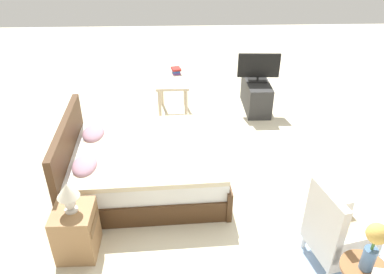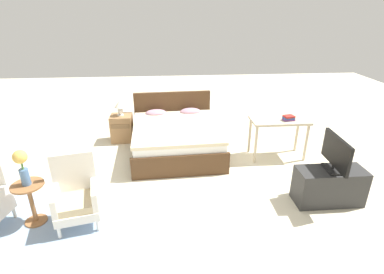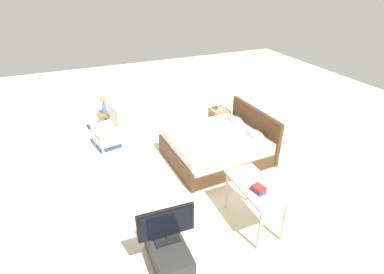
{
  "view_description": "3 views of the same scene",
  "coord_description": "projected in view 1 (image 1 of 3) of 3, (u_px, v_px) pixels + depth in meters",
  "views": [
    {
      "loc": [
        -3.89,
        0.5,
        3.11
      ],
      "look_at": [
        0.14,
        0.35,
        0.67
      ],
      "focal_mm": 35.0,
      "sensor_mm": 36.0,
      "label": 1
    },
    {
      "loc": [
        -0.05,
        -4.38,
        2.64
      ],
      "look_at": [
        0.3,
        -0.02,
        0.73
      ],
      "focal_mm": 28.0,
      "sensor_mm": 36.0,
      "label": 2
    },
    {
      "loc": [
        4.81,
        -1.65,
        3.52
      ],
      "look_at": [
        0.33,
        0.27,
        0.8
      ],
      "focal_mm": 28.0,
      "sensor_mm": 36.0,
      "label": 3
    }
  ],
  "objects": [
    {
      "name": "armchair_by_window_right",
      "position": [
        336.0,
        234.0,
        3.69
      ],
      "size": [
        0.64,
        0.64,
        0.92
      ],
      "color": "white",
      "rests_on": "floor_rug"
    },
    {
      "name": "book_stack",
      "position": [
        176.0,
        71.0,
        6.32
      ],
      "size": [
        0.22,
        0.18,
        0.09
      ],
      "color": "#66387A",
      "rests_on": "vanity_desk"
    },
    {
      "name": "vanity_desk",
      "position": [
        173.0,
        83.0,
        6.28
      ],
      "size": [
        1.04,
        0.52,
        0.75
      ],
      "color": "beige",
      "rests_on": "ground_plane"
    },
    {
      "name": "ground_plane",
      "position": [
        219.0,
        185.0,
        4.95
      ],
      "size": [
        16.0,
        16.0,
        0.0
      ],
      "primitive_type": "plane",
      "color": "beige"
    },
    {
      "name": "tv_stand",
      "position": [
        256.0,
        95.0,
        6.74
      ],
      "size": [
        0.96,
        0.4,
        0.53
      ],
      "color": "#2D2D2D",
      "rests_on": "ground_plane"
    },
    {
      "name": "tv_flatscreen",
      "position": [
        259.0,
        67.0,
        6.47
      ],
      "size": [
        0.22,
        0.72,
        0.5
      ],
      "color": "black",
      "rests_on": "tv_stand"
    },
    {
      "name": "flower_vase",
      "position": [
        374.0,
        243.0,
        2.94
      ],
      "size": [
        0.17,
        0.17,
        0.48
      ],
      "color": "#4C709E",
      "rests_on": "side_table"
    },
    {
      "name": "nightstand",
      "position": [
        76.0,
        231.0,
        3.85
      ],
      "size": [
        0.44,
        0.41,
        0.56
      ],
      "color": "#997047",
      "rests_on": "ground_plane"
    },
    {
      "name": "bed",
      "position": [
        143.0,
        165.0,
        4.83
      ],
      "size": [
        1.74,
        2.04,
        0.96
      ],
      "color": "#472D19",
      "rests_on": "ground_plane"
    },
    {
      "name": "table_lamp",
      "position": [
        68.0,
        194.0,
        3.6
      ],
      "size": [
        0.22,
        0.22,
        0.33
      ],
      "color": "silver",
      "rests_on": "nightstand"
    }
  ]
}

